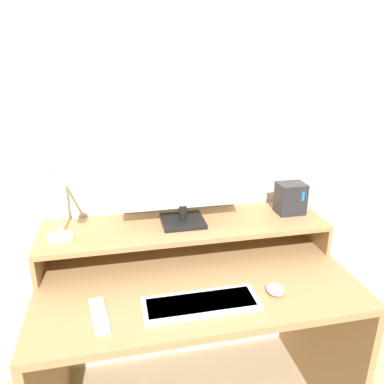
% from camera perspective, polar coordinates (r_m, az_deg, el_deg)
% --- Properties ---
extents(wall_back, '(6.00, 0.05, 2.50)m').
position_cam_1_polar(wall_back, '(1.73, -2.34, 8.87)').
color(wall_back, beige).
rests_on(wall_back, ground_plane).
extents(desk, '(1.26, 0.71, 0.75)m').
position_cam_1_polar(desk, '(1.69, 0.40, -18.57)').
color(desk, '#A87F51').
rests_on(desk, ground_plane).
extents(monitor_shelf, '(1.26, 0.33, 0.14)m').
position_cam_1_polar(monitor_shelf, '(1.67, -0.99, -5.51)').
color(monitor_shelf, '#A87F51').
rests_on(monitor_shelf, desk).
extents(monitor, '(0.54, 0.18, 0.45)m').
position_cam_1_polar(monitor, '(1.59, -1.51, 3.09)').
color(monitor, black).
rests_on(monitor, monitor_shelf).
extents(desk_lamp, '(0.11, 0.23, 0.35)m').
position_cam_1_polar(desk_lamp, '(1.51, -19.74, -2.29)').
color(desk_lamp, silver).
rests_on(desk_lamp, monitor_shelf).
extents(router_dock, '(0.13, 0.10, 0.15)m').
position_cam_1_polar(router_dock, '(1.81, 14.77, -0.91)').
color(router_dock, '#28282D').
rests_on(router_dock, monitor_shelf).
extents(keyboard, '(0.42, 0.14, 0.02)m').
position_cam_1_polar(keyboard, '(1.40, 1.38, -16.66)').
color(keyboard, white).
rests_on(keyboard, desk).
extents(mouse, '(0.06, 0.08, 0.03)m').
position_cam_1_polar(mouse, '(1.49, 12.55, -14.30)').
color(mouse, white).
rests_on(mouse, desk).
extents(remote_control, '(0.08, 0.19, 0.02)m').
position_cam_1_polar(remote_control, '(1.39, -13.94, -17.81)').
color(remote_control, white).
rests_on(remote_control, desk).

